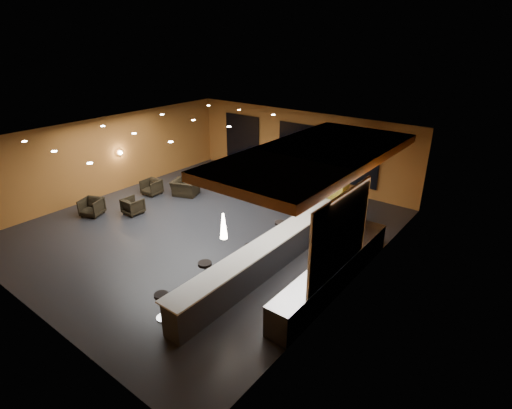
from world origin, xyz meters
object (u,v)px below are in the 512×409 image
Objects in this scene: staff_a at (342,220)px; armchair_b at (133,206)px; pendant_1 at (279,196)px; armchair_a at (92,207)px; staff_b at (343,218)px; bar_stool_4 at (300,213)px; pendant_2 at (320,175)px; armchair_c at (152,187)px; armchair_d at (185,188)px; bar_stool_0 at (162,303)px; bar_counter at (269,256)px; bar_stool_2 at (250,252)px; bar_stool_1 at (205,271)px; pendant_0 at (223,226)px; bar_stool_3 at (280,230)px; staff_c at (357,228)px; column at (340,179)px; prep_counter at (334,273)px.

staff_a reaches higher than armchair_b.
pendant_1 is 0.88× the size of armchair_a.
bar_stool_4 is at bearing 172.14° from staff_b.
staff_b is at bearing 10.58° from pendant_2.
armchair_d is (1.30, 0.88, 0.01)m from armchair_c.
armchair_a is 1.64m from armchair_b.
pendant_1 reaches higher than bar_stool_0.
bar_counter is 11.20× the size of bar_stool_2.
armchair_b is at bearing -151.69° from bar_stool_4.
armchair_c is (-7.99, 1.87, -0.15)m from bar_counter.
staff_b is 2.14× the size of bar_stool_1.
pendant_2 reaches higher than staff_b.
pendant_0 is 4.19m from bar_stool_3.
armchair_a is 4.08m from armchair_d.
bar_stool_0 is at bearing -115.19° from staff_a.
armchair_c is at bearing 13.57° from armchair_d.
pendant_0 is 8.38m from armchair_a.
pendant_1 is at bearing -14.14° from armchair_c.
bar_stool_1 is (-0.92, -1.85, 0.03)m from bar_counter.
staff_c is at bearing 52.57° from bar_stool_2.
armchair_d is 5.82m from bar_stool_4.
column is at bearing 175.01° from armchair_d.
bar_stool_3 is at bearing -119.03° from pendant_2.
pendant_2 is 6.84m from bar_stool_0.
armchair_d is at bearing -164.55° from column.
bar_stool_0 is at bearing -91.15° from bar_stool_3.
staff_c reaches higher than armchair_a.
staff_c is at bearing -9.37° from bar_stool_4.
bar_stool_3 is (7.27, -0.18, 0.17)m from armchair_c.
prep_counter is 4.93m from bar_stool_0.
column reaches higher than bar_stool_1.
staff_a is at bearing 61.15° from bar_stool_2.
column reaches higher than bar_stool_4.
armchair_c is 7.58m from bar_stool_2.
pendant_2 is at bearing 3.64° from armchair_a.
prep_counter is 2.98m from bar_stool_3.
staff_b is 3.66m from bar_stool_2.
bar_stool_1 is (7.07, -3.72, 0.18)m from armchair_c.
prep_counter is 4.02m from bar_stool_4.
armchair_a is 2.96m from armchair_c.
bar_stool_0 is at bearing -94.07° from staff_c.
bar_stool_1 is at bearing -101.43° from staff_c.
bar_stool_2 is 3.39m from bar_stool_4.
staff_b reaches higher than armchair_d.
bar_stool_1 is (-0.09, 1.69, 0.05)m from bar_stool_0.
pendant_0 is 0.98× the size of bar_stool_2.
staff_a is (1.00, 2.43, -1.43)m from pendant_1.
staff_c is at bearing -0.96° from armchair_a.
bar_stool_0 reaches higher than bar_stool_2.
staff_c is 2.02× the size of bar_stool_3.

